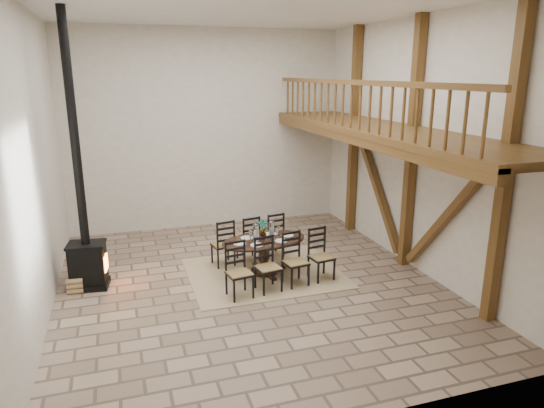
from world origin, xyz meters
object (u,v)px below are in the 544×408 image
object	(u,v)px
dining_table	(266,257)
log_stack	(75,284)
wood_stove	(85,231)
log_basket	(84,266)

from	to	relation	value
dining_table	log_stack	xyz separation A→B (m)	(-3.58, 0.34, -0.23)
dining_table	wood_stove	distance (m)	3.45
wood_stove	log_stack	bearing A→B (deg)	-144.96
log_basket	log_stack	distance (m)	0.85
dining_table	log_stack	bearing A→B (deg)	165.47
dining_table	wood_stove	size ratio (longest dim) A/B	0.44
dining_table	log_basket	world-z (taller)	dining_table
log_stack	dining_table	bearing A→B (deg)	-5.40
wood_stove	log_basket	size ratio (longest dim) A/B	10.98
wood_stove	dining_table	bearing A→B (deg)	-0.17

